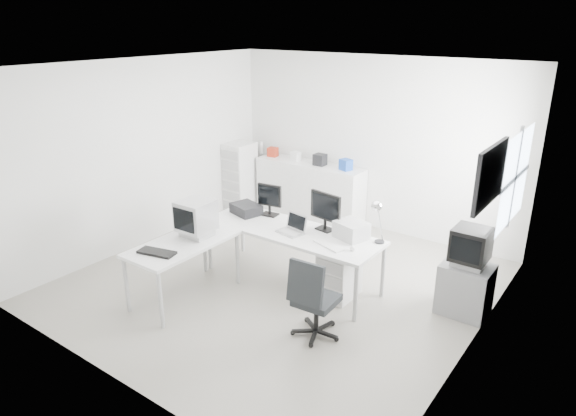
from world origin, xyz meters
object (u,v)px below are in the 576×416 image
Objects in this scene: lcd_monitor_small at (270,200)px; sideboard at (310,191)px; inkjet_printer at (246,209)px; crt_tv at (471,248)px; filing_cabinet at (240,176)px; drawer_pedestal at (339,274)px; side_desk at (185,270)px; lcd_monitor_large at (325,212)px; laser_printer at (351,230)px; tv_cabinet at (465,289)px; crt_monitor at (196,220)px; office_chair at (317,296)px; main_desk at (292,256)px; laptop at (290,226)px.

sideboard is (-0.58, 1.87, -0.48)m from lcd_monitor_small.
crt_tv reaches higher than inkjet_printer.
filing_cabinet is at bearing 148.69° from inkjet_printer.
drawer_pedestal is 1.34× the size of lcd_monitor_small.
side_desk is 1.51m from lcd_monitor_small.
lcd_monitor_large reaches higher than laser_printer.
tv_cabinet is at bearing 20.70° from drawer_pedestal.
laser_printer is at bearing -45.33° from sideboard.
lcd_monitor_small is at bearing -172.90° from tv_cabinet.
filing_cabinet reaches higher than crt_monitor.
side_desk is 2.26× the size of tv_cabinet.
crt_tv reaches higher than office_chair.
lcd_monitor_large is at bearing 150.26° from drawer_pedestal.
inkjet_printer is 1.22m from lcd_monitor_large.
main_desk is at bearing 8.84° from inkjet_printer.
inkjet_printer is 0.96m from crt_monitor.
inkjet_printer is 0.79× the size of crt_tv.
sideboard reaches higher than inkjet_printer.
laptop is at bearing -38.35° from lcd_monitor_small.
side_desk reaches higher than drawer_pedestal.
crt_monitor reaches higher than laser_printer.
filing_cabinet is (-2.40, 1.75, 0.24)m from main_desk.
crt_monitor is (0.00, -0.95, 0.14)m from inkjet_printer.
tv_cabinet is at bearing 29.63° from side_desk.
laptop is (0.90, 1.00, 0.48)m from side_desk.
side_desk is 3.40m from tv_cabinet.
main_desk is at bearing -164.57° from crt_tv.
crt_monitor is at bearing 90.00° from side_desk.
lcd_monitor_small is at bearing 170.91° from drawer_pedestal.
laser_printer is 1.14m from office_chair.
office_chair is (1.78, -0.94, -0.34)m from inkjet_printer.
crt_monitor is 0.85× the size of crt_tv.
office_chair is at bearing -55.12° from sideboard.
inkjet_printer is at bearing -161.53° from lcd_monitor_small.
inkjet_printer is at bearing -163.66° from lcd_monitor_large.
laptop is at bearing 3.02° from inkjet_printer.
tv_cabinet is at bearing 28.74° from laptop.
drawer_pedestal is 0.30× the size of sideboard.
side_desk is at bearing -143.43° from drawer_pedestal.
main_desk is at bearing 126.98° from laptop.
lcd_monitor_large is at bearing 114.91° from office_chair.
crt_tv reaches higher than main_desk.
side_desk is 3.14× the size of lcd_monitor_small.
drawer_pedestal is 0.49× the size of filing_cabinet.
main_desk is 1.95× the size of filing_cabinet.
crt_monitor is 0.44× the size of office_chair.
filing_cabinet is at bearing 151.24° from drawer_pedestal.
inkjet_printer is at bearing -82.15° from sideboard.
sideboard is (-1.48, 1.87, -0.50)m from lcd_monitor_large.
tv_cabinet is at bearing -0.99° from lcd_monitor_small.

